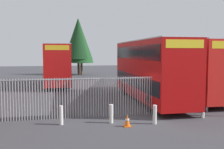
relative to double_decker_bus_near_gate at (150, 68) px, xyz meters
name	(u,v)px	position (x,y,z in m)	size (l,w,h in m)	color
ground_plane	(103,94)	(-2.78, 4.07, -2.42)	(100.00, 100.00, 0.00)	#3D3D42
palisade_fence	(97,96)	(-4.39, -3.93, -1.24)	(13.41, 0.14, 2.35)	gray
double_decker_bus_near_gate	(150,68)	(0.00, 0.00, 0.00)	(2.54, 10.81, 4.42)	#B70C0C
double_decker_bus_behind_fence_left	(185,67)	(3.31, 1.14, 0.00)	(2.54, 10.81, 4.42)	red
double_decker_bus_behind_fence_right	(58,63)	(-6.64, 11.28, 0.00)	(2.54, 10.81, 4.42)	red
bollard_near_left	(61,115)	(-6.35, -5.13, -1.95)	(0.20, 0.20, 0.95)	silver
bollard_center_front	(111,114)	(-3.87, -5.30, -1.95)	(0.20, 0.20, 0.95)	silver
bollard_near_right	(155,115)	(-1.78, -5.89, -1.95)	(0.20, 0.20, 0.95)	silver
bollard_far_right	(203,109)	(1.23, -5.20, -1.95)	(0.20, 0.20, 0.95)	silver
traffic_cone_by_gate	(127,121)	(-3.24, -6.07, -2.13)	(0.34, 0.34, 0.59)	orange
tree_tall_back	(81,45)	(-3.12, 23.80, 2.30)	(3.88, 3.88, 7.50)	#4C3823
tree_short_side	(78,39)	(-3.57, 24.17, 3.37)	(4.57, 4.57, 9.07)	#4C3823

